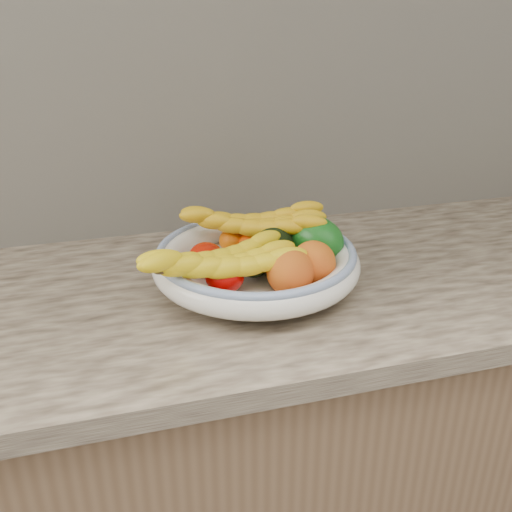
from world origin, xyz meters
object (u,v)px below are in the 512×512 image
at_px(fruit_bowl, 256,262).
at_px(banana_bunch_front, 221,266).
at_px(banana_bunch_back, 253,227).
at_px(green_mango, 315,239).

height_order(fruit_bowl, banana_bunch_front, banana_bunch_front).
bearing_deg(banana_bunch_back, banana_bunch_front, -106.29).
bearing_deg(banana_bunch_back, fruit_bowl, -83.97).
bearing_deg(banana_bunch_front, fruit_bowl, 28.57).
distance_m(banana_bunch_back, banana_bunch_front, 0.18).
height_order(fruit_bowl, banana_bunch_back, banana_bunch_back).
bearing_deg(fruit_bowl, green_mango, 6.16).
bearing_deg(banana_bunch_front, banana_bunch_back, 44.68).
bearing_deg(fruit_bowl, banana_bunch_front, -139.30).
distance_m(fruit_bowl, green_mango, 0.13).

